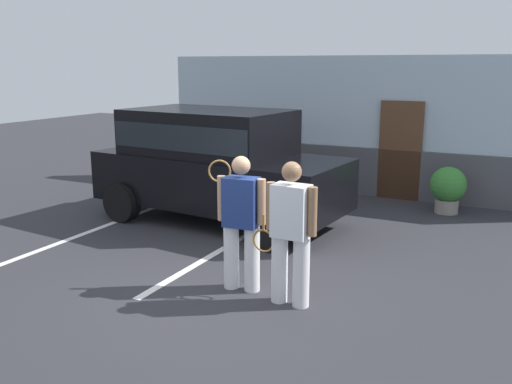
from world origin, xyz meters
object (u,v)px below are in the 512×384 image
parked_suv (215,160)px  tennis_player_woman (290,232)px  tennis_player_man (241,221)px  potted_plant_by_porch (448,188)px

parked_suv → tennis_player_woman: bearing=-40.8°
tennis_player_man → potted_plant_by_porch: (1.82, 5.12, -0.40)m
parked_suv → tennis_player_man: size_ratio=2.73×
tennis_player_man → tennis_player_woman: 0.75m
potted_plant_by_porch → tennis_player_woman: bearing=-101.6°
parked_suv → tennis_player_man: parked_suv is taller
tennis_player_man → potted_plant_by_porch: size_ratio=1.91×
parked_suv → tennis_player_woman: (2.68, -2.77, -0.24)m
tennis_player_woman → parked_suv: bearing=-42.9°
tennis_player_man → tennis_player_woman: bearing=163.7°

